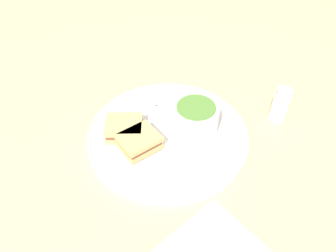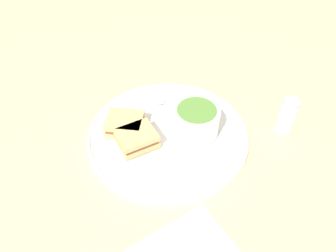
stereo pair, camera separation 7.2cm
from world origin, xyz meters
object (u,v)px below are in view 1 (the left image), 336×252
(sandwich_half_near, at_px, (124,128))
(spoon, at_px, (156,103))
(sandwich_half_far, at_px, (139,142))
(soup_bowl, at_px, (195,118))
(salt_shaker, at_px, (280,105))

(sandwich_half_near, bearing_deg, spoon, -160.78)
(spoon, relative_size, sandwich_half_near, 1.05)
(sandwich_half_far, bearing_deg, spoon, -139.32)
(soup_bowl, xyz_separation_m, salt_shaker, (-0.19, 0.08, -0.01))
(sandwich_half_near, distance_m, salt_shaker, 0.36)
(spoon, xyz_separation_m, salt_shaker, (-0.21, 0.20, 0.02))
(sandwich_half_near, bearing_deg, sandwich_half_far, 94.72)
(sandwich_half_near, bearing_deg, salt_shaker, 154.32)
(salt_shaker, bearing_deg, spoon, -42.59)
(soup_bowl, bearing_deg, sandwich_half_near, -31.54)
(sandwich_half_near, distance_m, sandwich_half_far, 0.05)
(soup_bowl, xyz_separation_m, spoon, (0.02, -0.12, -0.03))
(soup_bowl, height_order, salt_shaker, same)
(soup_bowl, distance_m, salt_shaker, 0.21)
(salt_shaker, bearing_deg, sandwich_half_near, -25.68)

